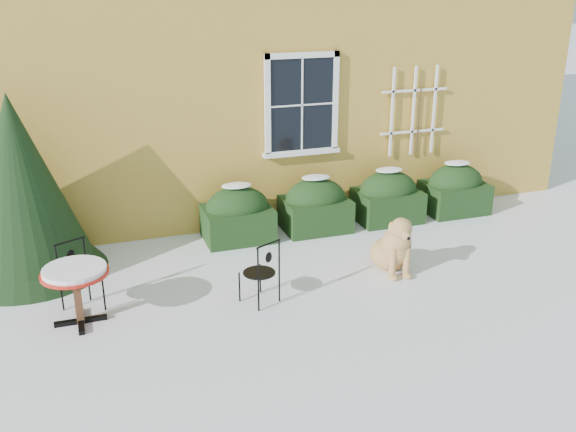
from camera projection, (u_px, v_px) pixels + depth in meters
name	position (u px, v px, depth m)	size (l,w,h in m)	color
ground	(314.00, 311.00, 7.94)	(80.00, 80.00, 0.00)	white
house	(192.00, 11.00, 13.01)	(12.40, 8.40, 6.40)	gold
hedge_row	(352.00, 202.00, 10.55)	(4.95, 0.80, 0.91)	black
evergreen_shrub	(22.00, 203.00, 8.65)	(2.07, 2.07, 2.51)	black
bistro_table	(75.00, 277.00, 7.45)	(0.78, 0.78, 0.73)	black
patio_chair_near	(261.00, 272.00, 8.00)	(0.51, 0.51, 0.86)	black
patio_chair_far	(79.00, 277.00, 7.83)	(0.52, 0.52, 0.88)	black
dog	(394.00, 248.00, 8.88)	(0.62, 0.98, 0.89)	tan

